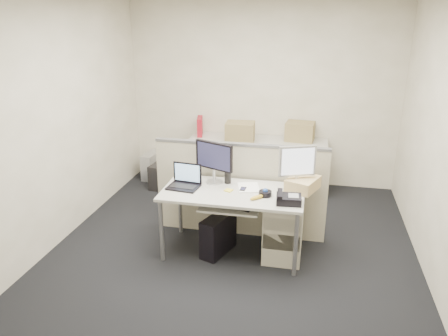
% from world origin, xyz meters
% --- Properties ---
extents(floor, '(4.00, 4.50, 0.01)m').
position_xyz_m(floor, '(0.00, 0.00, -0.01)').
color(floor, black).
rests_on(floor, ground).
extents(wall_back, '(4.00, 0.02, 2.70)m').
position_xyz_m(wall_back, '(0.00, 2.25, 1.35)').
color(wall_back, '#EFE4D0').
rests_on(wall_back, ground).
extents(wall_front, '(4.00, 0.02, 2.70)m').
position_xyz_m(wall_front, '(0.00, -2.25, 1.35)').
color(wall_front, '#EFE4D0').
rests_on(wall_front, ground).
extents(wall_left, '(0.02, 4.50, 2.70)m').
position_xyz_m(wall_left, '(-2.00, 0.00, 1.35)').
color(wall_left, '#EFE4D0').
rests_on(wall_left, ground).
extents(wall_right, '(0.02, 4.50, 2.70)m').
position_xyz_m(wall_right, '(2.00, 0.00, 1.35)').
color(wall_right, '#EFE4D0').
rests_on(wall_right, ground).
extents(desk, '(1.50, 0.75, 0.73)m').
position_xyz_m(desk, '(0.00, 0.00, 0.66)').
color(desk, '#ADAAA3').
rests_on(desk, floor).
extents(keyboard_tray, '(0.62, 0.32, 0.02)m').
position_xyz_m(keyboard_tray, '(0.00, -0.18, 0.62)').
color(keyboard_tray, '#ADAAA3').
rests_on(keyboard_tray, desk).
extents(drawer_pedestal, '(0.40, 0.55, 0.65)m').
position_xyz_m(drawer_pedestal, '(0.55, 0.05, 0.33)').
color(drawer_pedestal, '#BBB39E').
rests_on(drawer_pedestal, floor).
extents(cubicle_partition, '(2.00, 0.06, 1.10)m').
position_xyz_m(cubicle_partition, '(0.00, 0.45, 0.55)').
color(cubicle_partition, '#B7B297').
rests_on(cubicle_partition, floor).
extents(back_counter, '(2.00, 0.60, 0.72)m').
position_xyz_m(back_counter, '(0.00, 1.93, 0.36)').
color(back_counter, '#BBB39E').
rests_on(back_counter, floor).
extents(monitor_main, '(0.50, 0.35, 0.47)m').
position_xyz_m(monitor_main, '(-0.25, 0.20, 0.96)').
color(monitor_main, black).
rests_on(monitor_main, desk).
extents(monitor_small, '(0.44, 0.33, 0.48)m').
position_xyz_m(monitor_small, '(0.65, 0.18, 0.97)').
color(monitor_small, '#B7B7BC').
rests_on(monitor_small, desk).
extents(laptop, '(0.35, 0.28, 0.25)m').
position_xyz_m(laptop, '(-0.54, -0.02, 0.85)').
color(laptop, black).
rests_on(laptop, desk).
extents(trackball, '(0.14, 0.14, 0.05)m').
position_xyz_m(trackball, '(0.35, -0.05, 0.76)').
color(trackball, black).
rests_on(trackball, desk).
extents(desk_phone, '(0.26, 0.22, 0.08)m').
position_xyz_m(desk_phone, '(0.60, -0.18, 0.77)').
color(desk_phone, black).
rests_on(desk_phone, desk).
extents(paper_stack, '(0.28, 0.33, 0.01)m').
position_xyz_m(paper_stack, '(0.15, 0.12, 0.74)').
color(paper_stack, white).
rests_on(paper_stack, desk).
extents(sticky_pad, '(0.10, 0.10, 0.01)m').
position_xyz_m(sticky_pad, '(-0.05, 0.00, 0.74)').
color(sticky_pad, yellow).
rests_on(sticky_pad, desk).
extents(travel_mug, '(0.08, 0.08, 0.16)m').
position_xyz_m(travel_mug, '(-0.10, 0.22, 0.81)').
color(travel_mug, black).
rests_on(travel_mug, desk).
extents(banana, '(0.16, 0.16, 0.04)m').
position_xyz_m(banana, '(0.28, -0.15, 0.75)').
color(banana, gold).
rests_on(banana, desk).
extents(cellphone, '(0.06, 0.11, 0.01)m').
position_xyz_m(cellphone, '(0.10, 0.05, 0.74)').
color(cellphone, black).
rests_on(cellphone, desk).
extents(manila_folders, '(0.39, 0.43, 0.13)m').
position_xyz_m(manila_folders, '(0.72, 0.20, 0.80)').
color(manila_folders, '#E3C177').
rests_on(manila_folders, desk).
extents(keyboard, '(0.43, 0.27, 0.02)m').
position_xyz_m(keyboard, '(0.05, -0.14, 0.64)').
color(keyboard, black).
rests_on(keyboard, keyboard_tray).
extents(pc_tower_desk, '(0.34, 0.51, 0.44)m').
position_xyz_m(pc_tower_desk, '(-0.15, -0.05, 0.22)').
color(pc_tower_desk, black).
rests_on(pc_tower_desk, floor).
extents(pc_tower_spare_dark, '(0.21, 0.42, 0.37)m').
position_xyz_m(pc_tower_spare_dark, '(-1.45, 1.63, 0.19)').
color(pc_tower_spare_dark, black).
rests_on(pc_tower_spare_dark, floor).
extents(pc_tower_spare_silver, '(0.22, 0.45, 0.41)m').
position_xyz_m(pc_tower_spare_silver, '(-1.70, 1.98, 0.20)').
color(pc_tower_spare_silver, '#B7B7BC').
rests_on(pc_tower_spare_silver, floor).
extents(cardboard_box_left, '(0.42, 0.33, 0.31)m').
position_xyz_m(cardboard_box_left, '(-0.24, 1.81, 0.87)').
color(cardboard_box_left, '#8D7C50').
rests_on(cardboard_box_left, back_counter).
extents(cardboard_box_right, '(0.43, 0.35, 0.29)m').
position_xyz_m(cardboard_box_right, '(0.60, 2.05, 0.86)').
color(cardboard_box_right, '#8D7C50').
rests_on(cardboard_box_right, back_counter).
extents(red_binder, '(0.14, 0.32, 0.29)m').
position_xyz_m(red_binder, '(-0.90, 2.03, 0.87)').
color(red_binder, maroon).
rests_on(red_binder, back_counter).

